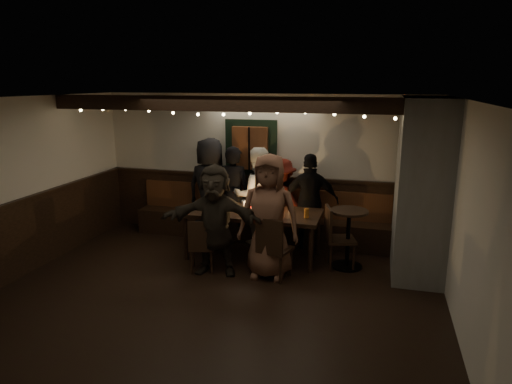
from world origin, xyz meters
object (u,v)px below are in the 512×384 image
(person_a, at_px, (210,188))
(person_b, at_px, (233,194))
(chair_near_right, at_px, (273,245))
(chair_end, at_px, (335,234))
(person_c, at_px, (257,195))
(person_g, at_px, (269,217))
(high_top, at_px, (348,231))
(chair_near_left, at_px, (202,243))
(dining_table, at_px, (253,215))
(person_d, at_px, (280,202))
(person_e, at_px, (310,202))
(person_f, at_px, (215,220))

(person_a, xyz_separation_m, person_b, (0.45, -0.03, -0.06))
(chair_near_right, xyz_separation_m, chair_end, (0.81, 0.70, 0.01))
(chair_end, height_order, person_c, person_c)
(person_g, bearing_deg, high_top, 28.32)
(chair_near_left, bearing_deg, dining_table, 54.76)
(chair_end, relative_size, person_d, 0.63)
(chair_end, height_order, person_g, person_g)
(high_top, height_order, person_g, person_g)
(high_top, distance_m, person_d, 1.46)
(person_c, distance_m, person_d, 0.43)
(chair_end, relative_size, person_b, 0.56)
(chair_near_right, bearing_deg, chair_end, 40.79)
(chair_end, xyz_separation_m, person_e, (-0.50, 0.77, 0.28))
(chair_near_left, bearing_deg, person_c, 74.19)
(chair_near_left, relative_size, person_f, 0.50)
(dining_table, relative_size, chair_end, 2.27)
(chair_near_right, bearing_deg, chair_near_left, -178.26)
(chair_end, bearing_deg, person_e, 123.12)
(person_b, bearing_deg, person_d, -177.19)
(high_top, relative_size, person_g, 0.50)
(chair_near_right, bearing_deg, person_g, 125.51)
(chair_near_right, height_order, person_d, person_d)
(chair_near_left, distance_m, person_c, 1.64)
(person_a, height_order, person_f, person_a)
(chair_near_left, relative_size, person_a, 0.45)
(dining_table, xyz_separation_m, chair_near_right, (0.51, -0.77, -0.18))
(person_c, relative_size, person_f, 1.03)
(person_c, xyz_separation_m, person_g, (0.56, -1.38, 0.06))
(person_g, bearing_deg, dining_table, 121.75)
(dining_table, bearing_deg, person_a, 142.87)
(chair_end, distance_m, high_top, 0.21)
(high_top, relative_size, person_c, 0.54)
(high_top, bearing_deg, dining_table, 179.42)
(chair_near_left, xyz_separation_m, person_e, (1.39, 1.50, 0.35))
(chair_near_right, relative_size, chair_end, 0.98)
(chair_end, bearing_deg, high_top, 14.69)
(high_top, xyz_separation_m, person_a, (-2.54, 0.78, 0.34))
(dining_table, xyz_separation_m, chair_near_left, (-0.57, -0.80, -0.25))
(chair_near_left, height_order, person_c, person_c)
(high_top, relative_size, person_e, 0.56)
(chair_end, xyz_separation_m, person_d, (-1.03, 0.81, 0.22))
(dining_table, bearing_deg, person_d, 68.52)
(dining_table, relative_size, person_c, 1.27)
(person_c, height_order, person_g, person_g)
(high_top, relative_size, person_a, 0.50)
(person_e, bearing_deg, person_b, -12.55)
(dining_table, distance_m, chair_near_right, 0.94)
(chair_end, bearing_deg, chair_near_right, -139.21)
(person_d, height_order, person_f, person_f)
(chair_near_right, height_order, person_g, person_g)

